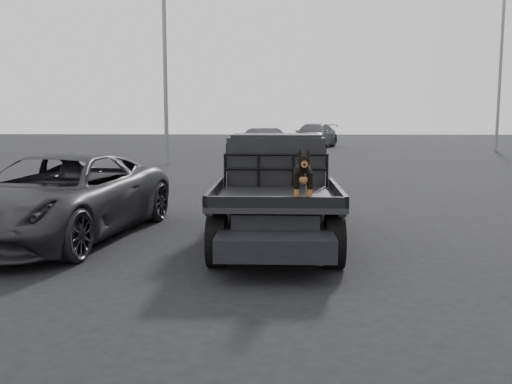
{
  "coord_description": "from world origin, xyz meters",
  "views": [
    {
      "loc": [
        -0.27,
        -7.72,
        2.13
      ],
      "look_at": [
        -0.54,
        -0.42,
        1.15
      ],
      "focal_mm": 40.0,
      "sensor_mm": 36.0,
      "label": 1
    }
  ],
  "objects_px": {
    "dog": "(303,177)",
    "distant_car_a": "(267,140)",
    "floodlight_near": "(164,4)",
    "flatbed_ute": "(276,215)",
    "distant_car_b": "(314,136)",
    "floodlight_mid": "(502,40)",
    "parked_suv": "(59,197)"
  },
  "relations": [
    {
      "from": "dog",
      "to": "floodlight_mid",
      "type": "bearing_deg",
      "value": 64.58
    },
    {
      "from": "dog",
      "to": "parked_suv",
      "type": "distance_m",
      "value": 4.58
    },
    {
      "from": "distant_car_b",
      "to": "floodlight_mid",
      "type": "relative_size",
      "value": 0.47
    },
    {
      "from": "distant_car_a",
      "to": "floodlight_near",
      "type": "height_order",
      "value": "floodlight_near"
    },
    {
      "from": "dog",
      "to": "distant_car_a",
      "type": "distance_m",
      "value": 26.32
    },
    {
      "from": "dog",
      "to": "floodlight_mid",
      "type": "height_order",
      "value": "floodlight_mid"
    },
    {
      "from": "floodlight_near",
      "to": "floodlight_mid",
      "type": "height_order",
      "value": "floodlight_near"
    },
    {
      "from": "parked_suv",
      "to": "floodlight_mid",
      "type": "distance_m",
      "value": 30.98
    },
    {
      "from": "distant_car_a",
      "to": "distant_car_b",
      "type": "relative_size",
      "value": 0.77
    },
    {
      "from": "dog",
      "to": "distant_car_b",
      "type": "bearing_deg",
      "value": 86.04
    },
    {
      "from": "flatbed_ute",
      "to": "floodlight_mid",
      "type": "xyz_separation_m",
      "value": [
        13.24,
        25.32,
        6.12
      ]
    },
    {
      "from": "flatbed_ute",
      "to": "dog",
      "type": "relative_size",
      "value": 7.3
    },
    {
      "from": "distant_car_a",
      "to": "floodlight_mid",
      "type": "bearing_deg",
      "value": -24.7
    },
    {
      "from": "parked_suv",
      "to": "floodlight_near",
      "type": "xyz_separation_m",
      "value": [
        -1.07,
        15.34,
        6.16
      ]
    },
    {
      "from": "parked_suv",
      "to": "distant_car_a",
      "type": "height_order",
      "value": "parked_suv"
    },
    {
      "from": "floodlight_mid",
      "to": "floodlight_near",
      "type": "bearing_deg",
      "value": -151.36
    },
    {
      "from": "flatbed_ute",
      "to": "dog",
      "type": "distance_m",
      "value": 1.97
    },
    {
      "from": "floodlight_near",
      "to": "floodlight_mid",
      "type": "relative_size",
      "value": 1.05
    },
    {
      "from": "distant_car_b",
      "to": "floodlight_mid",
      "type": "distance_m",
      "value": 12.87
    },
    {
      "from": "dog",
      "to": "distant_car_b",
      "type": "distance_m",
      "value": 31.36
    },
    {
      "from": "flatbed_ute",
      "to": "distant_car_a",
      "type": "relative_size",
      "value": 1.25
    },
    {
      "from": "floodlight_near",
      "to": "distant_car_a",
      "type": "bearing_deg",
      "value": 64.78
    },
    {
      "from": "parked_suv",
      "to": "floodlight_near",
      "type": "height_order",
      "value": "floodlight_near"
    },
    {
      "from": "flatbed_ute",
      "to": "parked_suv",
      "type": "bearing_deg",
      "value": 178.53
    },
    {
      "from": "distant_car_a",
      "to": "dog",
      "type": "bearing_deg",
      "value": -115.89
    },
    {
      "from": "parked_suv",
      "to": "distant_car_a",
      "type": "xyz_separation_m",
      "value": [
        3.22,
        24.45,
        -0.02
      ]
    },
    {
      "from": "dog",
      "to": "distant_car_b",
      "type": "height_order",
      "value": "dog"
    },
    {
      "from": "distant_car_b",
      "to": "floodlight_near",
      "type": "relative_size",
      "value": 0.44
    },
    {
      "from": "parked_suv",
      "to": "flatbed_ute",
      "type": "bearing_deg",
      "value": 7.04
    },
    {
      "from": "distant_car_a",
      "to": "parked_suv",
      "type": "bearing_deg",
      "value": -125.42
    },
    {
      "from": "distant_car_a",
      "to": "distant_car_b",
      "type": "height_order",
      "value": "distant_car_b"
    },
    {
      "from": "distant_car_a",
      "to": "floodlight_near",
      "type": "bearing_deg",
      "value": -143.14
    }
  ]
}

